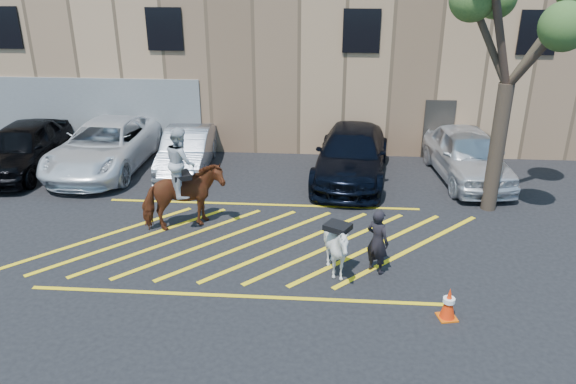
# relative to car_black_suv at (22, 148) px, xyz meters

# --- Properties ---
(ground) EXTENTS (90.00, 90.00, 0.00)m
(ground) POSITION_rel_car_black_suv_xyz_m (8.67, -4.47, -0.86)
(ground) COLOR black
(ground) RESTS_ON ground
(car_black_suv) EXTENTS (2.28, 5.15, 1.72)m
(car_black_suv) POSITION_rel_car_black_suv_xyz_m (0.00, 0.00, 0.00)
(car_black_suv) COLOR black
(car_black_suv) RESTS_ON ground
(car_white_pickup) EXTENTS (3.00, 6.11, 1.67)m
(car_white_pickup) POSITION_rel_car_black_suv_xyz_m (2.78, 0.52, -0.03)
(car_white_pickup) COLOR white
(car_white_pickup) RESTS_ON ground
(car_silver_sedan) EXTENTS (1.80, 4.51, 1.46)m
(car_silver_sedan) POSITION_rel_car_black_suv_xyz_m (5.70, 0.50, -0.13)
(car_silver_sedan) COLOR #92959F
(car_silver_sedan) RESTS_ON ground
(car_blue_suv) EXTENTS (2.96, 5.91, 1.65)m
(car_blue_suv) POSITION_rel_car_black_suv_xyz_m (11.43, 0.27, -0.04)
(car_blue_suv) COLOR black
(car_blue_suv) RESTS_ON ground
(car_white_suv) EXTENTS (2.60, 5.25, 1.72)m
(car_white_suv) POSITION_rel_car_black_suv_xyz_m (15.30, 0.43, -0.00)
(car_white_suv) COLOR silver
(car_white_suv) RESTS_ON ground
(handler) EXTENTS (0.71, 0.68, 1.63)m
(handler) POSITION_rel_car_black_suv_xyz_m (11.85, -5.95, -0.05)
(handler) COLOR black
(handler) RESTS_ON ground
(warehouse) EXTENTS (32.42, 10.20, 7.30)m
(warehouse) POSITION_rel_car_black_suv_xyz_m (8.66, 7.52, 2.79)
(warehouse) COLOR tan
(warehouse) RESTS_ON ground
(hatching_zone) EXTENTS (12.60, 5.12, 0.01)m
(hatching_zone) POSITION_rel_car_black_suv_xyz_m (8.67, -4.77, -0.86)
(hatching_zone) COLOR yellow
(hatching_zone) RESTS_ON ground
(mounted_bay) EXTENTS (2.41, 1.86, 2.90)m
(mounted_bay) POSITION_rel_car_black_suv_xyz_m (6.69, -3.99, 0.31)
(mounted_bay) COLOR maroon
(mounted_bay) RESTS_ON ground
(saddled_white) EXTENTS (1.66, 1.71, 1.45)m
(saddled_white) POSITION_rel_car_black_suv_xyz_m (10.89, -6.21, -0.13)
(saddled_white) COLOR silver
(saddled_white) RESTS_ON ground
(traffic_cone) EXTENTS (0.45, 0.45, 0.73)m
(traffic_cone) POSITION_rel_car_black_suv_xyz_m (13.22, -7.75, -0.50)
(traffic_cone) COLOR #DE5409
(traffic_cone) RESTS_ON ground
(tree) EXTENTS (3.99, 4.37, 7.31)m
(tree) POSITION_rel_car_black_suv_xyz_m (15.47, -2.04, 4.83)
(tree) COLOR #463A2A
(tree) RESTS_ON ground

